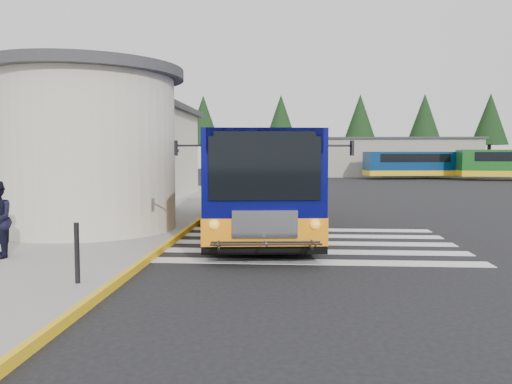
# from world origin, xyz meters

# --- Properties ---
(ground) EXTENTS (140.00, 140.00, 0.00)m
(ground) POSITION_xyz_m (0.00, 0.00, 0.00)
(ground) COLOR black
(ground) RESTS_ON ground
(sidewalk) EXTENTS (10.00, 34.00, 0.15)m
(sidewalk) POSITION_xyz_m (-9.00, 4.00, 0.07)
(sidewalk) COLOR gray
(sidewalk) RESTS_ON ground
(curb_strip) EXTENTS (0.12, 34.00, 0.16)m
(curb_strip) POSITION_xyz_m (-4.05, 4.00, 0.08)
(curb_strip) COLOR yellow
(curb_strip) RESTS_ON ground
(station_building) EXTENTS (12.70, 18.70, 4.80)m
(station_building) POSITION_xyz_m (-10.84, 6.91, 2.57)
(station_building) COLOR #BAB19D
(station_building) RESTS_ON ground
(crosswalk) EXTENTS (8.00, 5.35, 0.01)m
(crosswalk) POSITION_xyz_m (-0.50, -0.80, 0.01)
(crosswalk) COLOR silver
(crosswalk) RESTS_ON ground
(depot_building) EXTENTS (26.40, 8.40, 4.20)m
(depot_building) POSITION_xyz_m (6.00, 42.00, 2.11)
(depot_building) COLOR gray
(depot_building) RESTS_ON ground
(tree_line) EXTENTS (58.40, 4.40, 10.00)m
(tree_line) POSITION_xyz_m (6.29, 50.00, 6.77)
(tree_line) COLOR black
(tree_line) RESTS_ON ground
(transit_bus) EXTENTS (4.20, 10.74, 2.97)m
(transit_bus) POSITION_xyz_m (-1.91, 1.12, 1.42)
(transit_bus) COLOR #060850
(transit_bus) RESTS_ON ground
(pedestrian_a) EXTENTS (0.55, 0.74, 1.85)m
(pedestrian_a) POSITION_xyz_m (-6.23, -0.78, 1.07)
(pedestrian_a) COLOR black
(pedestrian_a) RESTS_ON sidewalk
(bollard) EXTENTS (0.09, 0.09, 1.07)m
(bollard) POSITION_xyz_m (-4.62, -5.85, 0.68)
(bollard) COLOR black
(bollard) RESTS_ON sidewalk
(far_bus_a) EXTENTS (9.15, 3.79, 2.29)m
(far_bus_a) POSITION_xyz_m (10.89, 35.32, 1.49)
(far_bus_a) COLOR navy
(far_bus_a) RESTS_ON ground
(far_bus_b) EXTENTS (9.66, 3.41, 2.45)m
(far_bus_b) POSITION_xyz_m (19.62, 33.24, 1.59)
(far_bus_b) COLOR #165519
(far_bus_b) RESTS_ON ground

